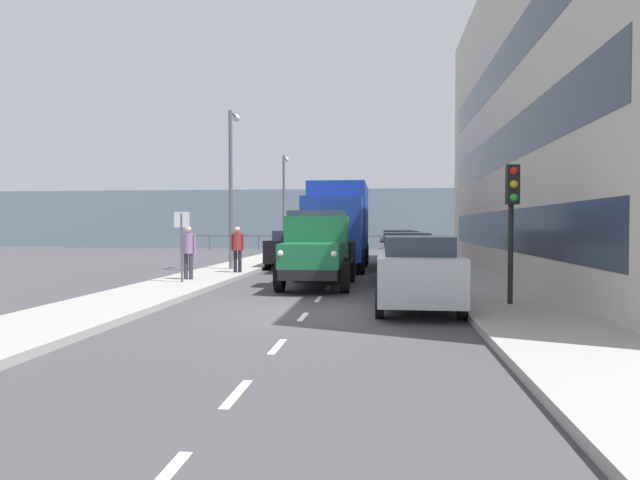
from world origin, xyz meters
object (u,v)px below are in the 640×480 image
object	(u,v)px
car_maroon_kerbside_2	(400,249)
pedestrian_strolling	(188,248)
car_silver_kerbside_near	(417,271)
street_sign	(182,234)
car_red_oppositeside_2	(321,241)
car_white_kerbside_1	(406,257)
traffic_light_near	(512,203)
lorry_cargo_blue	(339,223)
pedestrian_couple_b	(237,245)
truck_vintage_green	(317,250)
car_grey_kerbside_3	(397,245)
lamp_post_promenade	(232,175)
car_navy_oppositeside_1	(311,243)
lamp_post_far	(284,195)
car_black_oppositeside_0	(292,248)

from	to	relation	value
car_maroon_kerbside_2	pedestrian_strolling	bearing A→B (deg)	43.22
car_silver_kerbside_near	street_sign	distance (m)	8.24
car_red_oppositeside_2	car_white_kerbside_1	bearing A→B (deg)	104.87
traffic_light_near	lorry_cargo_blue	bearing A→B (deg)	-67.58
pedestrian_strolling	pedestrian_couple_b	distance (m)	3.00
truck_vintage_green	car_maroon_kerbside_2	size ratio (longest dim) A/B	1.46
car_grey_kerbside_3	traffic_light_near	bearing A→B (deg)	97.49
car_silver_kerbside_near	car_red_oppositeside_2	world-z (taller)	same
lorry_cargo_blue	traffic_light_near	bearing A→B (deg)	112.42
pedestrian_couple_b	lamp_post_promenade	xyz separation A→B (m)	(0.72, -1.79, 2.88)
truck_vintage_green	pedestrian_couple_b	size ratio (longest dim) A/B	3.20
car_navy_oppositeside_1	car_white_kerbside_1	bearing A→B (deg)	110.66
car_white_kerbside_1	truck_vintage_green	bearing A→B (deg)	31.93
car_navy_oppositeside_1	street_sign	bearing A→B (deg)	81.88
car_white_kerbside_1	car_navy_oppositeside_1	xyz separation A→B (m)	(4.98, -13.22, -0.00)
car_white_kerbside_1	car_grey_kerbside_3	xyz separation A→B (m)	(0.00, -10.40, -0.00)
traffic_light_near	lamp_post_far	xyz separation A→B (m)	(9.17, -21.57, 1.41)
car_silver_kerbside_near	pedestrian_couple_b	xyz separation A→B (m)	(6.36, -7.77, 0.30)
lamp_post_far	car_navy_oppositeside_1	bearing A→B (deg)	130.63
traffic_light_near	lamp_post_promenade	bearing A→B (deg)	-45.73
truck_vintage_green	car_navy_oppositeside_1	distance (m)	15.15
car_grey_kerbside_3	pedestrian_couple_b	size ratio (longest dim) A/B	2.19
lorry_cargo_blue	pedestrian_strolling	distance (m)	8.49
truck_vintage_green	pedestrian_couple_b	bearing A→B (deg)	-44.62
car_grey_kerbside_3	lamp_post_far	bearing A→B (deg)	-36.52
car_navy_oppositeside_1	street_sign	world-z (taller)	street_sign
car_grey_kerbside_3	car_silver_kerbside_near	bearing A→B (deg)	90.00
car_maroon_kerbside_2	truck_vintage_green	bearing A→B (deg)	69.18
lamp_post_promenade	car_grey_kerbside_3	bearing A→B (deg)	-135.72
lorry_cargo_blue	pedestrian_couple_b	size ratio (longest dim) A/B	4.65
car_white_kerbside_1	traffic_light_near	distance (m)	6.55
car_maroon_kerbside_2	traffic_light_near	bearing A→B (deg)	100.44
lorry_cargo_blue	car_maroon_kerbside_2	xyz separation A→B (m)	(-2.79, 0.30, -1.18)
lorry_cargo_blue	car_navy_oppositeside_1	world-z (taller)	lorry_cargo_blue
car_black_oppositeside_0	car_silver_kerbside_near	bearing A→B (deg)	111.76
car_maroon_kerbside_2	lamp_post_promenade	size ratio (longest dim) A/B	0.58
car_grey_kerbside_3	lamp_post_far	world-z (taller)	lamp_post_far
car_black_oppositeside_0	traffic_light_near	xyz separation A→B (m)	(-7.14, 12.40, 1.58)
pedestrian_strolling	street_sign	bearing A→B (deg)	97.70
car_silver_kerbside_near	lamp_post_promenade	distance (m)	12.31
car_red_oppositeside_2	street_sign	xyz separation A→B (m)	(2.18, 20.85, 0.79)
car_maroon_kerbside_2	lamp_post_promenade	distance (m)	8.07
pedestrian_couple_b	lamp_post_far	world-z (taller)	lamp_post_far
lorry_cargo_blue	street_sign	distance (m)	9.19
truck_vintage_green	lamp_post_promenade	world-z (taller)	lamp_post_promenade
lamp_post_promenade	car_silver_kerbside_near	bearing A→B (deg)	126.51
car_white_kerbside_1	lamp_post_promenade	bearing A→B (deg)	-26.26
traffic_light_near	lamp_post_far	world-z (taller)	lamp_post_far
car_maroon_kerbside_2	car_black_oppositeside_0	xyz separation A→B (m)	(4.98, -0.72, 0.00)
car_silver_kerbside_near	pedestrian_couple_b	size ratio (longest dim) A/B	2.34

